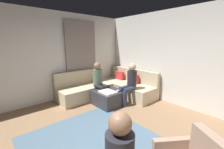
{
  "coord_description": "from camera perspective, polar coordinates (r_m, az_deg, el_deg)",
  "views": [
    {
      "loc": [
        1.57,
        -1.14,
        1.78
      ],
      "look_at": [
        -1.63,
        1.63,
        0.85
      ],
      "focal_mm": 23.23,
      "sensor_mm": 36.0,
      "label": 1
    }
  ],
  "objects": [
    {
      "name": "coffee_mug",
      "position": [
        4.47,
        -1.31,
        -4.71
      ],
      "size": [
        0.08,
        0.08,
        0.1
      ],
      "primitive_type": "cylinder",
      "color": "#334C72",
      "rests_on": "ottoman"
    },
    {
      "name": "sectional_couch",
      "position": [
        4.97,
        -1.25,
        -5.17
      ],
      "size": [
        2.1,
        2.55,
        0.87
      ],
      "color": "#C6B593",
      "rests_on": "ground_plane"
    },
    {
      "name": "person_on_couch_back",
      "position": [
        4.28,
        6.96,
        -2.91
      ],
      "size": [
        0.3,
        0.6,
        1.2
      ],
      "rotation": [
        0.0,
        0.0,
        3.14
      ],
      "color": "#2D3347",
      "rests_on": "ground_plane"
    },
    {
      "name": "curtain_panel",
      "position": [
        5.07,
        -11.92,
        6.12
      ],
      "size": [
        0.06,
        1.1,
        2.5
      ],
      "primitive_type": "cube",
      "color": "gray",
      "rests_on": "ground_plane"
    },
    {
      "name": "folded_blanket",
      "position": [
        4.06,
        -1.69,
        -6.9
      ],
      "size": [
        0.44,
        0.36,
        0.04
      ],
      "primitive_type": "cube",
      "color": "white",
      "rests_on": "ottoman"
    },
    {
      "name": "ottoman",
      "position": [
        4.28,
        -1.27,
        -9.13
      ],
      "size": [
        0.76,
        0.76,
        0.42
      ],
      "primitive_type": "cube",
      "color": "#333338",
      "rests_on": "ground_plane"
    },
    {
      "name": "wall_back",
      "position": [
        4.4,
        28.03,
        5.32
      ],
      "size": [
        6.0,
        0.12,
        2.7
      ],
      "primitive_type": "cube",
      "color": "silver",
      "rests_on": "ground_plane"
    },
    {
      "name": "game_remote",
      "position": [
        4.22,
        2.6,
        -6.27
      ],
      "size": [
        0.05,
        0.15,
        0.02
      ],
      "primitive_type": "cube",
      "color": "white",
      "rests_on": "ottoman"
    },
    {
      "name": "person_on_couch_side",
      "position": [
        4.46,
        -4.96,
        -2.23
      ],
      "size": [
        0.6,
        0.3,
        1.2
      ],
      "rotation": [
        0.0,
        0.0,
        -1.57
      ],
      "color": "black",
      "rests_on": "ground_plane"
    },
    {
      "name": "wall_left",
      "position": [
        4.67,
        -26.7,
        5.79
      ],
      "size": [
        0.12,
        6.0,
        2.7
      ],
      "primitive_type": "cube",
      "color": "silver",
      "rests_on": "ground_plane"
    },
    {
      "name": "area_rug",
      "position": [
        2.8,
        -5.05,
        -27.02
      ],
      "size": [
        2.6,
        2.2,
        0.01
      ],
      "primitive_type": "cube",
      "color": "slate",
      "rests_on": "ground_plane"
    }
  ]
}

